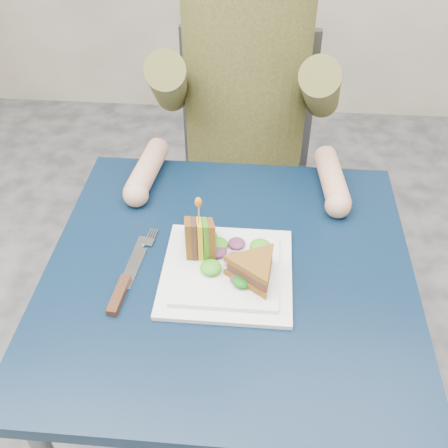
# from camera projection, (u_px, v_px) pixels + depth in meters

# --- Properties ---
(ground) EXTENTS (4.00, 4.00, 0.00)m
(ground) POSITION_uv_depth(u_px,v_px,m) (228.00, 440.00, 1.55)
(ground) COLOR #505052
(ground) RESTS_ON ground
(table) EXTENTS (0.75, 0.75, 0.73)m
(table) POSITION_uv_depth(u_px,v_px,m) (229.00, 294.00, 1.12)
(table) COLOR black
(table) RESTS_ON ground
(chair) EXTENTS (0.42, 0.40, 0.93)m
(chair) POSITION_uv_depth(u_px,v_px,m) (245.00, 159.00, 1.70)
(chair) COLOR #47474C
(chair) RESTS_ON ground
(diner) EXTENTS (0.54, 0.59, 0.74)m
(diner) POSITION_uv_depth(u_px,v_px,m) (246.00, 64.00, 1.37)
(diner) COLOR #4B4B22
(diner) RESTS_ON chair
(plate) EXTENTS (0.26, 0.26, 0.02)m
(plate) POSITION_uv_depth(u_px,v_px,m) (227.00, 271.00, 1.05)
(plate) COLOR white
(plate) RESTS_ON table
(sandwich_flat) EXTENTS (0.17, 0.17, 0.05)m
(sandwich_flat) POSITION_uv_depth(u_px,v_px,m) (254.00, 269.00, 1.01)
(sandwich_flat) COLOR brown
(sandwich_flat) RESTS_ON plate
(sandwich_upright) EXTENTS (0.08, 0.13, 0.13)m
(sandwich_upright) POSITION_uv_depth(u_px,v_px,m) (200.00, 238.00, 1.06)
(sandwich_upright) COLOR brown
(sandwich_upright) RESTS_ON plate
(fork) EXTENTS (0.04, 0.18, 0.01)m
(fork) POSITION_uv_depth(u_px,v_px,m) (141.00, 259.00, 1.09)
(fork) COLOR silver
(fork) RESTS_ON table
(knife) EXTENTS (0.03, 0.22, 0.02)m
(knife) POSITION_uv_depth(u_px,v_px,m) (122.00, 287.00, 1.02)
(knife) COLOR silver
(knife) RESTS_ON table
(toothpick) EXTENTS (0.01, 0.01, 0.06)m
(toothpick) POSITION_uv_depth(u_px,v_px,m) (199.00, 213.00, 1.02)
(toothpick) COLOR tan
(toothpick) RESTS_ON sandwich_upright
(toothpick_frill) EXTENTS (0.01, 0.01, 0.02)m
(toothpick_frill) POSITION_uv_depth(u_px,v_px,m) (198.00, 202.00, 1.00)
(toothpick_frill) COLOR orange
(toothpick_frill) RESTS_ON sandwich_upright
(lettuce_spill) EXTENTS (0.15, 0.13, 0.02)m
(lettuce_spill) POSITION_uv_depth(u_px,v_px,m) (230.00, 260.00, 1.04)
(lettuce_spill) COLOR #337A14
(lettuce_spill) RESTS_ON plate
(onion_ring) EXTENTS (0.04, 0.04, 0.02)m
(onion_ring) POSITION_uv_depth(u_px,v_px,m) (235.00, 260.00, 1.04)
(onion_ring) COLOR #9E4C7A
(onion_ring) RESTS_ON plate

